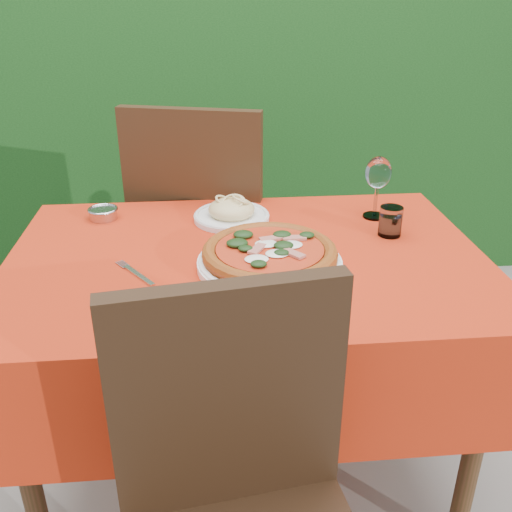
{
  "coord_description": "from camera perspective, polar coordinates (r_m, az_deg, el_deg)",
  "views": [
    {
      "loc": [
        -0.1,
        -1.35,
        1.4
      ],
      "look_at": [
        0.02,
        -0.05,
        0.77
      ],
      "focal_mm": 40.0,
      "sensor_mm": 36.0,
      "label": 1
    }
  ],
  "objects": [
    {
      "name": "wine_glass",
      "position": [
        1.75,
        12.11,
        7.9
      ],
      "size": [
        0.08,
        0.08,
        0.19
      ],
      "color": "silver",
      "rests_on": "dining_table"
    },
    {
      "name": "pasta_plate",
      "position": [
        1.73,
        -2.46,
        4.38
      ],
      "size": [
        0.23,
        0.23,
        0.07
      ],
      "rotation": [
        0.0,
        0.0,
        0.13
      ],
      "color": "silver",
      "rests_on": "dining_table"
    },
    {
      "name": "hedge",
      "position": [
        2.95,
        -3.39,
        16.33
      ],
      "size": [
        3.2,
        0.55,
        1.78
      ],
      "color": "black",
      "rests_on": "ground"
    },
    {
      "name": "steel_ramekin",
      "position": [
        1.79,
        -15.02,
        4.07
      ],
      "size": [
        0.08,
        0.08,
        0.03
      ],
      "primitive_type": "cylinder",
      "color": "#AFAFB6",
      "rests_on": "dining_table"
    },
    {
      "name": "pizza_plate",
      "position": [
        1.43,
        1.38,
        0.01
      ],
      "size": [
        0.39,
        0.39,
        0.07
      ],
      "rotation": [
        0.0,
        0.0,
        -0.19
      ],
      "color": "white",
      "rests_on": "dining_table"
    },
    {
      "name": "water_glass",
      "position": [
        1.65,
        13.29,
        3.26
      ],
      "size": [
        0.06,
        0.06,
        0.09
      ],
      "color": "silver",
      "rests_on": "dining_table"
    },
    {
      "name": "fork",
      "position": [
        1.43,
        -11.64,
        -1.9
      ],
      "size": [
        0.12,
        0.16,
        0.0
      ],
      "primitive_type": "cube",
      "rotation": [
        0.0,
        0.0,
        0.61
      ],
      "color": "silver",
      "rests_on": "dining_table"
    },
    {
      "name": "ground",
      "position": [
        1.95,
        -0.77,
        -20.05
      ],
      "size": [
        60.0,
        60.0,
        0.0
      ],
      "primitive_type": "plane",
      "color": "slate",
      "rests_on": "ground"
    },
    {
      "name": "chair_near",
      "position": [
        1.12,
        -1.36,
        -24.24
      ],
      "size": [
        0.49,
        0.49,
        0.96
      ],
      "rotation": [
        0.0,
        0.0,
        0.14
      ],
      "color": "black",
      "rests_on": "ground"
    },
    {
      "name": "dining_table",
      "position": [
        1.58,
        -0.89,
        -4.83
      ],
      "size": [
        1.26,
        0.86,
        0.75
      ],
      "color": "#462916",
      "rests_on": "ground"
    },
    {
      "name": "chair_far",
      "position": [
        2.1,
        -5.29,
        3.11
      ],
      "size": [
        0.58,
        0.58,
        1.04
      ],
      "rotation": [
        0.0,
        0.0,
        2.88
      ],
      "color": "black",
      "rests_on": "ground"
    }
  ]
}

